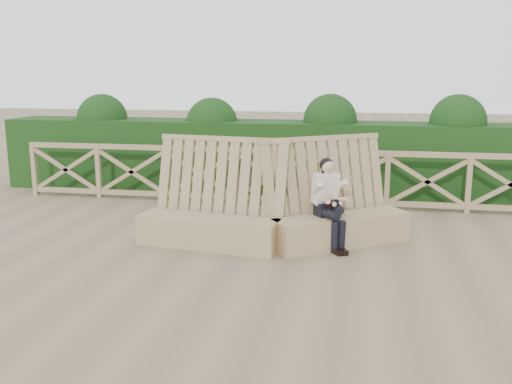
# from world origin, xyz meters

# --- Properties ---
(ground) EXTENTS (60.00, 60.00, 0.00)m
(ground) POSITION_xyz_m (0.00, 0.00, 0.00)
(ground) COLOR brown
(ground) RESTS_ON ground
(bench) EXTENTS (3.97, 1.85, 1.58)m
(bench) POSITION_xyz_m (0.45, 0.96, 0.40)
(bench) COLOR #997857
(bench) RESTS_ON ground
(woman) EXTENTS (0.61, 0.78, 1.30)m
(woman) POSITION_xyz_m (1.23, 1.00, 0.71)
(woman) COLOR black
(woman) RESTS_ON ground
(guardrail) EXTENTS (10.10, 0.09, 1.10)m
(guardrail) POSITION_xyz_m (0.00, 3.50, 0.55)
(guardrail) COLOR #80654A
(guardrail) RESTS_ON ground
(hedge) EXTENTS (12.00, 1.20, 1.50)m
(hedge) POSITION_xyz_m (0.00, 4.70, 0.75)
(hedge) COLOR black
(hedge) RESTS_ON ground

